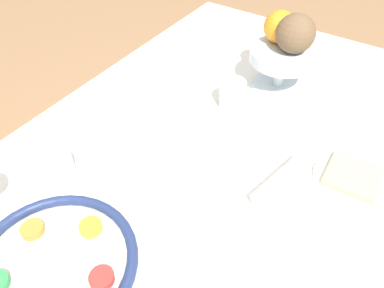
# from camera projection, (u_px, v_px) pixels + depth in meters

# --- Properties ---
(dining_table) EXTENTS (1.59, 0.94, 0.75)m
(dining_table) POSITION_uv_depth(u_px,v_px,m) (199.00, 276.00, 1.03)
(dining_table) COLOR white
(dining_table) RESTS_ON ground_plane
(seder_plate) EXTENTS (0.29, 0.29, 0.03)m
(seder_plate) POSITION_uv_depth(u_px,v_px,m) (53.00, 266.00, 0.63)
(seder_plate) COLOR silver
(seder_plate) RESTS_ON dining_table
(fruit_stand) EXTENTS (0.17, 0.17, 0.11)m
(fruit_stand) POSITION_uv_depth(u_px,v_px,m) (282.00, 61.00, 0.98)
(fruit_stand) COLOR silver
(fruit_stand) RESTS_ON dining_table
(orange_fruit) EXTENTS (0.08, 0.08, 0.08)m
(orange_fruit) POSITION_uv_depth(u_px,v_px,m) (280.00, 27.00, 0.96)
(orange_fruit) COLOR orange
(orange_fruit) RESTS_ON fruit_stand
(coconut) EXTENTS (0.10, 0.10, 0.10)m
(coconut) POSITION_uv_depth(u_px,v_px,m) (294.00, 33.00, 0.92)
(coconut) COLOR brown
(coconut) RESTS_ON fruit_stand
(bread_plate) EXTENTS (0.16, 0.16, 0.02)m
(bread_plate) POSITION_uv_depth(u_px,v_px,m) (352.00, 178.00, 0.78)
(bread_plate) COLOR silver
(bread_plate) RESTS_ON dining_table
(napkin_roll) EXTENTS (0.16, 0.07, 0.04)m
(napkin_roll) POSITION_uv_depth(u_px,v_px,m) (283.00, 180.00, 0.76)
(napkin_roll) COLOR white
(napkin_roll) RESTS_ON dining_table
(cup_near) EXTENTS (0.07, 0.07, 0.07)m
(cup_near) POSITION_uv_depth(u_px,v_px,m) (57.00, 166.00, 0.77)
(cup_near) COLOR silver
(cup_near) RESTS_ON dining_table
(cup_mid) EXTENTS (0.07, 0.07, 0.07)m
(cup_mid) POSITION_uv_depth(u_px,v_px,m) (232.00, 95.00, 0.94)
(cup_mid) COLOR silver
(cup_mid) RESTS_ON dining_table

